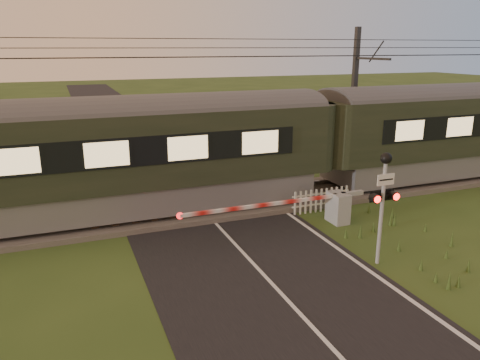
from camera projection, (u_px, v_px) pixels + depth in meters
name	position (u px, v px, depth m)	size (l,w,h in m)	color
ground	(277.00, 289.00, 11.68)	(160.00, 160.00, 0.00)	#2F471B
road	(281.00, 293.00, 11.48)	(6.00, 140.00, 0.03)	black
track_bed	(201.00, 207.00, 17.49)	(140.00, 3.40, 0.39)	#47423D
overhead_wires	(198.00, 50.00, 15.93)	(120.00, 0.62, 0.62)	black
train	(319.00, 140.00, 18.60)	(42.49, 2.93, 3.96)	slate
boom_gate	(330.00, 207.00, 15.90)	(6.60, 0.81, 1.08)	gray
crossing_signal	(384.00, 189.00, 12.50)	(0.81, 0.34, 3.17)	gray
picket_fence	(321.00, 200.00, 17.08)	(2.35, 0.07, 0.87)	silver
catenary_mast	(354.00, 100.00, 21.34)	(0.21, 2.46, 6.69)	#2D2D30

